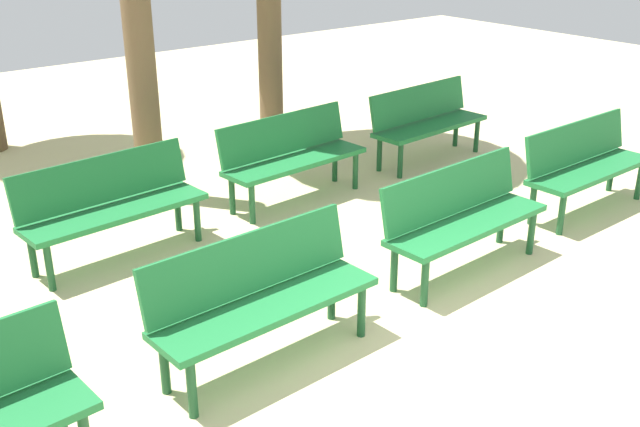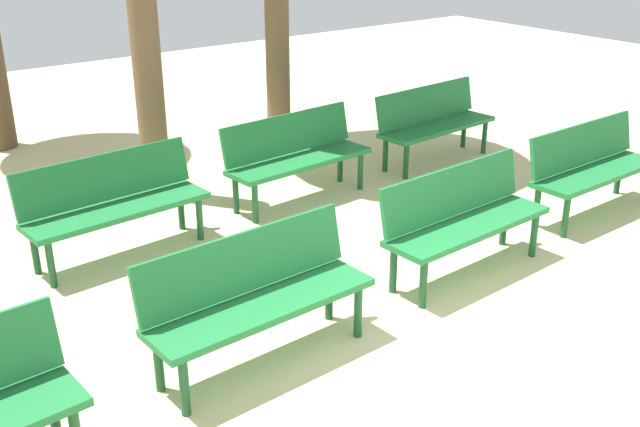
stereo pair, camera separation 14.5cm
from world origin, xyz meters
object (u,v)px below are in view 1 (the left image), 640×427
at_px(bench_r1_c1, 111,202).
at_px(tree_0, 141,67).
at_px(bench_r1_c2, 291,153).
at_px(bench_r0_c2, 462,213).
at_px(bench_r0_c3, 585,161).
at_px(bench_r1_c3, 426,119).
at_px(bench_r0_c1, 261,292).

relative_size(bench_r1_c1, tree_0, 0.60).
bearing_deg(bench_r1_c2, bench_r1_c1, 179.38).
height_order(bench_r0_c2, bench_r1_c2, same).
xyz_separation_m(bench_r0_c3, bench_r1_c3, (-0.09, 2.07, 0.00)).
distance_m(bench_r0_c2, tree_0, 3.50).
bearing_deg(bench_r0_c1, bench_r1_c3, 27.95).
height_order(bench_r0_c2, bench_r1_c1, same).
height_order(bench_r1_c1, bench_r1_c3, same).
distance_m(bench_r0_c1, bench_r0_c3, 4.03).
bearing_deg(tree_0, bench_r0_c2, -68.75).
bearing_deg(bench_r1_c2, tree_0, 133.70).
distance_m(bench_r0_c1, bench_r1_c1, 2.13).
distance_m(bench_r0_c3, bench_r1_c2, 2.93).
bearing_deg(bench_r1_c1, bench_r0_c3, -29.15).
relative_size(bench_r0_c1, bench_r1_c3, 0.99).
height_order(bench_r0_c2, tree_0, tree_0).
height_order(bench_r0_c1, tree_0, tree_0).
bearing_deg(tree_0, bench_r1_c3, -17.16).
relative_size(bench_r0_c1, bench_r0_c3, 1.00).
bearing_deg(bench_r1_c3, bench_r0_c3, -91.22).
relative_size(bench_r1_c1, bench_r1_c2, 1.00).
distance_m(bench_r1_c3, tree_0, 3.36).
relative_size(bench_r0_c3, tree_0, 0.59).
relative_size(bench_r0_c1, bench_r1_c1, 0.99).
bearing_deg(bench_r1_c3, bench_r0_c2, -134.16).
distance_m(bench_r1_c1, bench_r1_c2, 2.01).
bearing_deg(bench_r0_c3, bench_r0_c1, -178.27).
xyz_separation_m(bench_r1_c2, bench_r1_c3, (2.01, 0.04, 0.00)).
bearing_deg(bench_r1_c1, bench_r1_c2, -0.80).
bearing_deg(bench_r0_c3, bench_r0_c2, -177.47).
distance_m(bench_r0_c3, tree_0, 4.48).
height_order(bench_r0_c3, tree_0, tree_0).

